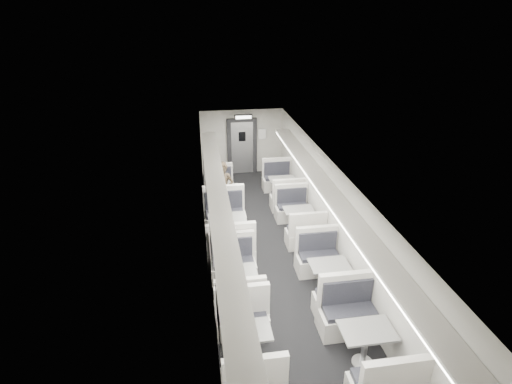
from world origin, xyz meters
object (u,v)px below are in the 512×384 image
object	(u,v)px
booth_left_d	(247,345)
booth_left_c	(237,285)
booth_right_b	(298,220)
passenger	(224,190)
booth_right_d	(365,346)
exit_sign	(243,117)
booth_left_b	(228,231)
booth_left_a	(221,194)
vestibule_door	(242,147)
booth_right_c	(328,277)
booth_right_a	(282,188)

from	to	relation	value
booth_left_d	booth_left_c	bearing A→B (deg)	90.00
booth_left_d	booth_right_b	world-z (taller)	booth_left_d
booth_right_b	passenger	bearing A→B (deg)	147.22
booth_right_d	exit_sign	world-z (taller)	exit_sign
booth_left_b	booth_left_c	distance (m)	2.20
booth_left_a	exit_sign	world-z (taller)	exit_sign
passenger	booth_right_b	bearing A→B (deg)	-11.65
passenger	vestibule_door	size ratio (longest dim) A/B	0.81
booth_right_b	booth_right_c	size ratio (longest dim) A/B	0.96
booth_right_c	exit_sign	xyz separation A→B (m)	(-1.00, 6.73, 1.91)
booth_right_a	exit_sign	size ratio (longest dim) A/B	3.26
booth_right_d	exit_sign	distance (m)	8.98
booth_left_a	booth_right_c	size ratio (longest dim) A/B	0.94
booth_left_b	booth_right_d	xyz separation A→B (m)	(2.00, -4.22, -0.02)
booth_left_a	booth_left_b	bearing A→B (deg)	-90.00
booth_left_a	exit_sign	bearing A→B (deg)	63.35
vestibule_door	booth_right_d	bearing A→B (deg)	-83.81
booth_left_b	booth_right_b	xyz separation A→B (m)	(2.00, 0.42, -0.06)
booth_left_a	booth_left_c	distance (m)	4.71
booth_left_c	booth_right_a	bearing A→B (deg)	67.25
booth_right_c	passenger	size ratio (longest dim) A/B	1.22
booth_left_a	exit_sign	size ratio (longest dim) A/B	3.13
booth_left_b	booth_left_c	size ratio (longest dim) A/B	1.12
booth_left_c	booth_right_a	world-z (taller)	booth_left_c
booth_right_c	booth_left_a	bearing A→B (deg)	112.90
booth_left_c	booth_left_d	distance (m)	1.66
booth_left_d	booth_left_a	bearing A→B (deg)	90.00
booth_right_c	passenger	distance (m)	4.39
booth_left_c	passenger	bearing A→B (deg)	89.39
booth_right_b	exit_sign	world-z (taller)	exit_sign
booth_left_a	booth_left_d	bearing A→B (deg)	-90.00
booth_right_d	passenger	world-z (taller)	passenger
booth_left_c	booth_right_c	xyz separation A→B (m)	(2.00, -0.03, -0.00)
vestibule_door	booth_right_a	bearing A→B (deg)	-67.54
booth_left_a	booth_right_d	bearing A→B (deg)	-73.45
booth_right_b	vestibule_door	xyz separation A→B (m)	(-1.00, 4.58, 0.68)
booth_left_b	booth_left_d	distance (m)	3.85
booth_left_a	booth_right_a	world-z (taller)	booth_right_a
exit_sign	booth_right_d	bearing A→B (deg)	-83.46
booth_right_c	booth_right_d	size ratio (longest dim) A/B	0.93
booth_left_b	booth_right_a	world-z (taller)	booth_left_b
exit_sign	booth_left_c	bearing A→B (deg)	-98.49
booth_right_b	booth_right_a	bearing A→B (deg)	90.00
passenger	booth_right_d	bearing A→B (deg)	-50.49
booth_left_d	exit_sign	bearing A→B (deg)	83.18
booth_left_d	booth_right_d	size ratio (longest dim) A/B	0.91
booth_right_a	booth_right_c	xyz separation A→B (m)	(0.00, -4.80, 0.01)
booth_left_c	booth_right_d	distance (m)	2.85
booth_left_a	exit_sign	distance (m)	2.95
booth_right_a	booth_left_a	bearing A→B (deg)	-178.24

